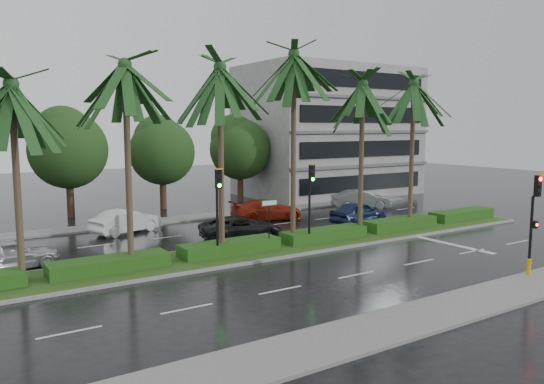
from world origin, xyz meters
TOP-DOWN VIEW (x-y plane):
  - ground at (0.00, 0.00)m, footprint 120.00×120.00m
  - near_sidewalk at (0.00, -10.20)m, footprint 40.00×2.40m
  - far_sidewalk at (0.00, 12.00)m, footprint 40.00×2.00m
  - median at (0.00, 1.00)m, footprint 36.00×4.00m
  - hedge at (0.00, 1.00)m, footprint 35.20×1.40m
  - lane_markings at (3.04, -0.43)m, footprint 34.00×13.06m
  - palm_row at (-1.25, 1.02)m, footprint 26.30×4.20m
  - signal_near at (6.00, -9.39)m, footprint 0.34×0.45m
  - signal_median_left at (-4.00, 0.30)m, footprint 0.34×0.42m
  - signal_median_right at (1.50, 0.30)m, footprint 0.34×0.42m
  - street_sign at (-1.00, 0.48)m, footprint 0.95×0.09m
  - bg_trees at (0.76, 17.59)m, footprint 33.22×5.54m
  - building at (17.00, 18.00)m, footprint 16.00×10.00m
  - car_silver at (-12.71, 4.00)m, footprint 2.59×4.68m
  - car_white at (-5.50, 9.58)m, footprint 2.89×4.65m
  - car_darkgrey at (-0.50, 4.28)m, footprint 3.12×5.12m
  - car_red at (4.00, 8.61)m, footprint 2.96×5.30m
  - car_blue at (8.50, 4.21)m, footprint 2.38×4.60m
  - car_grey at (13.00, 8.90)m, footprint 3.29×4.77m

SIDE VIEW (x-z plane):
  - ground at x=0.00m, z-range 0.00..0.00m
  - lane_markings at x=3.04m, z-range 0.00..0.01m
  - near_sidewalk at x=0.00m, z-range 0.00..0.12m
  - far_sidewalk at x=0.00m, z-range 0.00..0.12m
  - median at x=0.00m, z-range 0.00..0.16m
  - hedge at x=0.00m, z-range 0.15..0.75m
  - car_darkgrey at x=-0.50m, z-range 0.00..1.33m
  - car_white at x=-5.50m, z-range 0.00..1.45m
  - car_red at x=4.00m, z-range 0.00..1.45m
  - car_grey at x=13.00m, z-range 0.00..1.49m
  - car_blue at x=8.50m, z-range 0.00..1.49m
  - car_silver at x=-12.71m, z-range 0.00..1.51m
  - street_sign at x=-1.00m, z-range 0.82..3.42m
  - signal_near at x=6.00m, z-range 0.32..4.68m
  - signal_median_left at x=-4.00m, z-range 0.82..5.18m
  - signal_median_right at x=1.50m, z-range 0.82..5.18m
  - bg_trees at x=0.76m, z-range 0.91..8.91m
  - building at x=17.00m, z-range 0.00..12.00m
  - palm_row at x=-1.25m, z-range 2.99..13.86m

